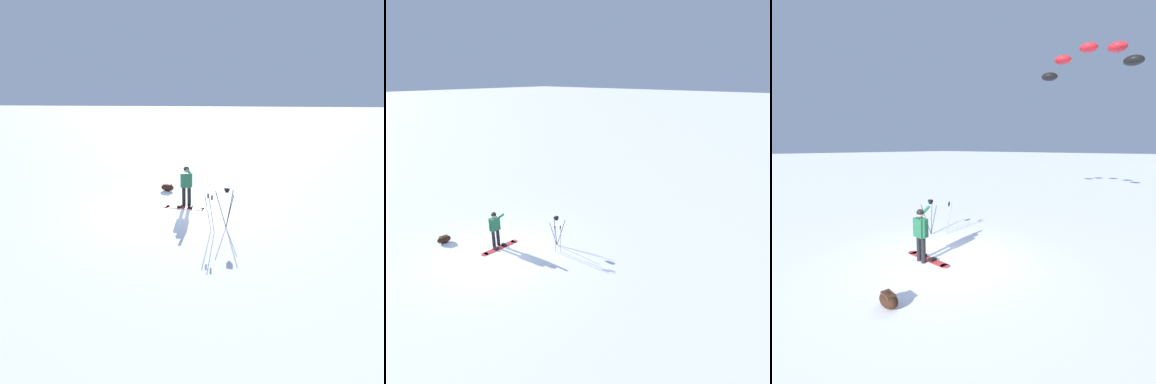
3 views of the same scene
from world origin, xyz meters
The scene contains 6 objects.
ground_plane centered at (0.00, 0.00, 0.00)m, with size 300.00×300.00×0.00m, color white.
snowboarder centered at (0.50, -0.46, 0.96)m, with size 0.65×0.47×1.62m.
snowboard centered at (0.27, -0.45, 0.02)m, with size 0.34×1.80×0.10m.
gear_bag_large centered at (2.53, 0.85, 0.17)m, with size 0.41×0.63×0.33m.
camera_tripod centered at (-1.46, -2.21, 0.97)m, with size 0.65×0.63×1.37m.
ski_poles centered at (-1.98, -1.73, 0.82)m, with size 0.37×0.35×1.24m.
Camera 2 is at (-10.26, 6.87, 7.02)m, focal length 30.46 mm.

